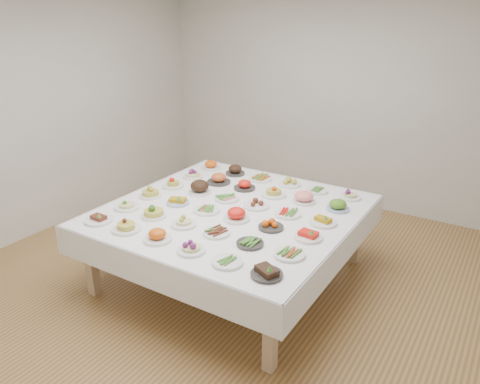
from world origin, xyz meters
The scene contains 38 objects.
room_envelope centered at (0.00, 0.00, 1.83)m, with size 5.02×5.02×2.81m.
display_table centered at (0.07, -0.02, 0.69)m, with size 2.29×2.29×0.75m.
dish_0 centered at (-0.81, -0.89, 0.80)m, with size 0.25×0.25×0.11m.
dish_1 centered at (-0.46, -0.89, 0.81)m, with size 0.25×0.25×0.14m.
dish_2 centered at (-0.11, -0.89, 0.81)m, with size 0.24×0.24×0.13m.
dish_3 centered at (0.25, -0.89, 0.82)m, with size 0.23×0.23×0.14m.
dish_4 centered at (0.60, -0.89, 0.77)m, with size 0.24×0.24×0.05m.
dish_5 centered at (0.94, -0.89, 0.79)m, with size 0.24×0.24×0.11m.
dish_6 centered at (-0.80, -0.54, 0.80)m, with size 0.23×0.23×0.11m.
dish_7 centered at (-0.45, -0.54, 0.81)m, with size 0.23×0.23×0.14m.
dish_8 centered at (-0.10, -0.55, 0.80)m, with size 0.23×0.23×0.11m.
dish_9 centered at (0.25, -0.53, 0.77)m, with size 0.24×0.23×0.06m.
dish_10 centered at (0.59, -0.55, 0.77)m, with size 0.22×0.22×0.05m.
dish_11 centered at (0.94, -0.53, 0.78)m, with size 0.25×0.25×0.06m.
dish_12 centered at (-0.81, -0.19, 0.81)m, with size 0.22×0.22×0.13m.
dish_13 centered at (-0.46, -0.18, 0.80)m, with size 0.22×0.22×0.11m.
dish_14 centered at (-0.11, -0.18, 0.77)m, with size 0.25×0.25×0.06m.
dish_15 centered at (0.24, -0.19, 0.83)m, with size 0.24×0.24×0.15m.
dish_16 centered at (0.59, -0.18, 0.79)m, with size 0.22×0.22×0.10m.
dish_17 centered at (0.95, -0.18, 0.80)m, with size 0.24×0.24×0.11m.
dish_18 centered at (-0.80, 0.15, 0.80)m, with size 0.23×0.23×0.12m.
dish_19 centered at (-0.45, 0.16, 0.83)m, with size 0.26×0.26×0.15m.
dish_20 centered at (-0.10, 0.16, 0.78)m, with size 0.26×0.24×0.06m.
dish_21 centered at (0.24, 0.16, 0.79)m, with size 0.25×0.25×0.10m.
dish_22 centered at (0.59, 0.15, 0.78)m, with size 0.25×0.25×0.06m.
dish_23 centered at (0.94, 0.15, 0.79)m, with size 0.25×0.25×0.10m.
dish_24 centered at (-0.80, 0.51, 0.81)m, with size 0.22×0.22×0.13m.
dish_25 centered at (-0.45, 0.52, 0.81)m, with size 0.26×0.26×0.13m.
dish_26 centered at (-0.11, 0.51, 0.80)m, with size 0.23×0.23×0.12m.
dish_27 centered at (0.25, 0.51, 0.81)m, with size 0.25×0.25×0.13m.
dish_28 centered at (0.59, 0.51, 0.82)m, with size 0.23×0.23×0.14m.
dish_29 centered at (0.94, 0.51, 0.81)m, with size 0.22×0.22×0.13m.
dish_30 centered at (-0.80, 0.87, 0.81)m, with size 0.23×0.23×0.13m.
dish_31 centered at (-0.45, 0.86, 0.81)m, with size 0.23×0.23×0.13m.
dish_32 centered at (-0.11, 0.86, 0.78)m, with size 0.25×0.25×0.06m.
dish_33 centered at (0.25, 0.87, 0.79)m, with size 0.24×0.24×0.10m.
dish_34 centered at (0.59, 0.85, 0.77)m, with size 0.22×0.22×0.05m.
dish_35 centered at (0.94, 0.86, 0.80)m, with size 0.22×0.22×0.12m.
Camera 1 is at (2.33, -3.48, 2.57)m, focal length 35.00 mm.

